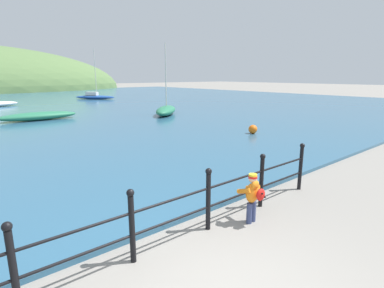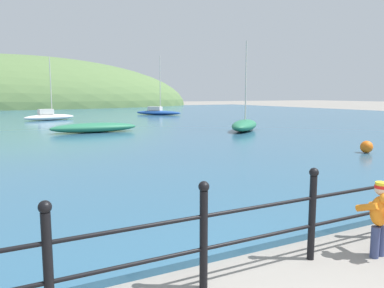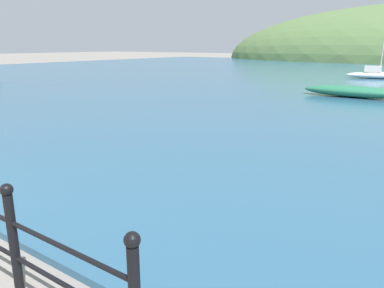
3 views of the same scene
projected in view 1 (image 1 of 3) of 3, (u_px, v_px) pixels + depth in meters
The scene contains 6 objects.
iron_railing at pixel (174, 209), 5.05m from camera, with size 8.07×0.12×1.21m.
child_in_coat at pixel (253, 194), 5.81m from camera, with size 0.39×0.54×1.00m.
boat_white_sailboat at pixel (95, 97), 35.38m from camera, with size 4.03×4.42×5.74m.
boat_far_left at pixel (166, 110), 21.29m from camera, with size 3.62×3.63×4.93m.
boat_far_right at pixel (39, 116), 18.73m from camera, with size 4.58×1.23×0.52m.
mooring_buoy at pixel (253, 129), 14.43m from camera, with size 0.42×0.42×0.42m, color orange.
Camera 1 is at (-2.45, -2.28, 2.85)m, focal length 28.00 mm.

